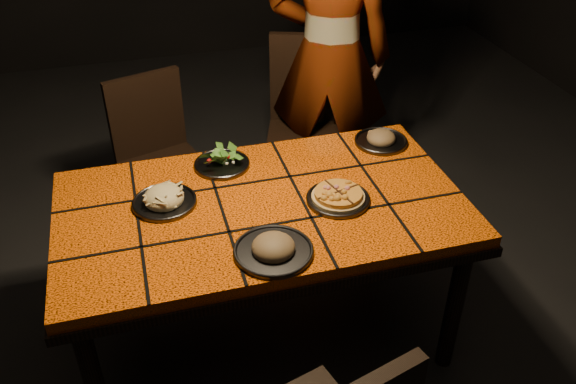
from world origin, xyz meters
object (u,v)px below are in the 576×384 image
object	(u,v)px
diner	(329,56)
plate_pasta	(164,199)
chair_far_right	(310,117)
plate_pizza	(338,197)
dining_table	(262,218)
chair_far_left	(157,149)

from	to	relation	value
diner	plate_pasta	xyz separation A→B (m)	(-0.99, -0.90, -0.14)
chair_far_right	plate_pizza	xyz separation A→B (m)	(-0.21, -1.02, 0.19)
plate_pizza	dining_table	bearing A→B (deg)	166.57
diner	dining_table	bearing A→B (deg)	81.74
chair_far_left	plate_pasta	size ratio (longest dim) A/B	3.52
dining_table	chair_far_right	world-z (taller)	chair_far_right
dining_table	plate_pasta	distance (m)	0.40
diner	plate_pasta	world-z (taller)	diner
chair_far_right	chair_far_left	bearing A→B (deg)	-161.01
plate_pizza	plate_pasta	bearing A→B (deg)	166.14
chair_far_left	chair_far_right	size ratio (longest dim) A/B	0.88
chair_far_left	plate_pizza	xyz separation A→B (m)	(0.64, -1.02, 0.25)
chair_far_left	plate_pizza	world-z (taller)	chair_far_left
chair_far_left	diner	bearing A→B (deg)	-14.55
chair_far_left	chair_far_right	xyz separation A→B (m)	(0.85, -0.00, 0.07)
dining_table	chair_far_left	bearing A→B (deg)	109.95
plate_pizza	plate_pasta	world-z (taller)	plate_pasta
dining_table	plate_pasta	xyz separation A→B (m)	(-0.37, 0.09, 0.10)
dining_table	diner	xyz separation A→B (m)	(0.62, 0.99, 0.24)
chair_far_left	plate_pasta	xyz separation A→B (m)	(-0.03, -0.85, 0.26)
plate_pizza	plate_pasta	size ratio (longest dim) A/B	1.03
dining_table	chair_far_left	world-z (taller)	chair_far_left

